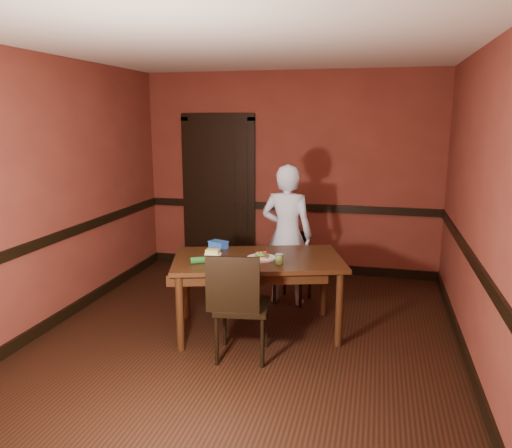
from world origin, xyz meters
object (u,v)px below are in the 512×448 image
at_px(dining_table, 258,295).
at_px(sandwich_plate, 261,257).
at_px(chair_near, 242,304).
at_px(chair_far, 293,267).
at_px(sauce_jar, 279,259).
at_px(cheese_saucer, 213,252).
at_px(food_tub, 218,245).
at_px(person, 287,235).

height_order(dining_table, sandwich_plate, sandwich_plate).
distance_m(chair_near, sandwich_plate, 0.59).
distance_m(chair_far, sauce_jar, 1.14).
relative_size(dining_table, cheese_saucer, 9.37).
bearing_deg(food_tub, chair_near, -37.79).
relative_size(chair_near, sandwich_plate, 3.51).
distance_m(sauce_jar, food_tub, 0.82).
height_order(chair_near, sandwich_plate, chair_near).
bearing_deg(chair_far, sauce_jar, -76.39).
height_order(dining_table, chair_far, chair_far).
height_order(sauce_jar, food_tub, sauce_jar).
height_order(chair_near, person, person).
bearing_deg(chair_far, dining_table, -90.81).
distance_m(dining_table, chair_far, 0.94).
bearing_deg(chair_near, food_tub, -66.59).
distance_m(dining_table, chair_near, 0.56).
xyz_separation_m(person, sauce_jar, (0.11, -1.01, 0.01)).
distance_m(person, cheese_saucer, 1.04).
height_order(cheese_saucer, food_tub, food_tub).
relative_size(chair_far, sandwich_plate, 2.91).
bearing_deg(sandwich_plate, food_tub, 151.73).
relative_size(person, food_tub, 7.35).
distance_m(chair_near, food_tub, 0.97).
bearing_deg(person, sandwich_plate, 87.91).
relative_size(cheese_saucer, food_tub, 0.80).
distance_m(person, sauce_jar, 1.01).
bearing_deg(cheese_saucer, sandwich_plate, -4.64).
bearing_deg(cheese_saucer, food_tub, 94.83).
bearing_deg(person, cheese_saucer, 58.72).
height_order(dining_table, food_tub, food_tub).
bearing_deg(dining_table, sandwich_plate, -57.60).
bearing_deg(chair_far, chair_near, -86.79).
xyz_separation_m(sandwich_plate, cheese_saucer, (-0.51, 0.04, 0.00)).
height_order(dining_table, sauce_jar, sauce_jar).
bearing_deg(chair_near, sandwich_plate, -103.43).
bearing_deg(dining_table, food_tub, 135.88).
distance_m(dining_table, sandwich_plate, 0.40).
xyz_separation_m(chair_far, sauce_jar, (0.05, -1.07, 0.40)).
xyz_separation_m(sandwich_plate, food_tub, (-0.53, 0.28, 0.02)).
bearing_deg(sandwich_plate, chair_far, 81.33).
xyz_separation_m(person, cheese_saucer, (-0.59, -0.86, -0.01)).
relative_size(dining_table, sauce_jar, 17.81).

